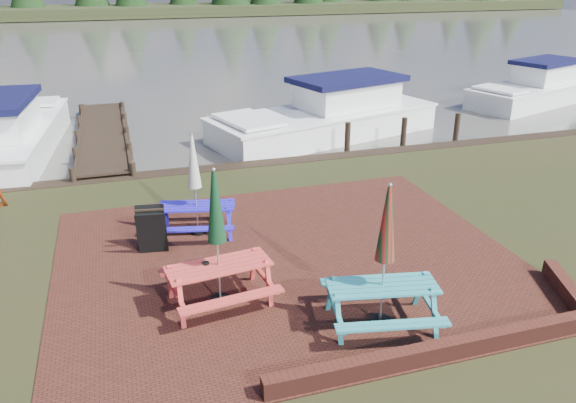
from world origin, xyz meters
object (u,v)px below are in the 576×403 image
at_px(boat_far, 534,90).
at_px(picnic_table_blue, 196,201).
at_px(boat_jetty, 7,136).
at_px(boat_near, 329,118).
at_px(chalkboard, 151,230).
at_px(jetty, 103,134).
at_px(picnic_table_red, 218,259).
at_px(picnic_table_teal, 383,278).

bearing_deg(boat_far, picnic_table_blue, 100.07).
bearing_deg(boat_jetty, boat_near, 0.29).
height_order(picnic_table_blue, chalkboard, picnic_table_blue).
height_order(jetty, boat_far, boat_far).
xyz_separation_m(picnic_table_blue, chalkboard, (-1.02, -0.56, -0.30)).
xyz_separation_m(picnic_table_red, boat_near, (5.85, 9.92, -0.39)).
xyz_separation_m(picnic_table_teal, chalkboard, (-3.35, 3.71, -0.37)).
relative_size(picnic_table_red, boat_jetty, 0.31).
bearing_deg(boat_far, boat_jetty, 74.07).
bearing_deg(picnic_table_blue, picnic_table_red, -77.94).
bearing_deg(chalkboard, picnic_table_teal, -39.32).
xyz_separation_m(picnic_table_red, picnic_table_blue, (0.05, 2.86, -0.07)).
bearing_deg(picnic_table_teal, boat_near, 84.11).
bearing_deg(boat_jetty, boat_far, 8.11).
distance_m(picnic_table_teal, picnic_table_red, 2.78).
relative_size(chalkboard, jetty, 0.10).
height_order(jetty, boat_near, boat_near).
distance_m(boat_jetty, boat_near, 10.68).
xyz_separation_m(jetty, boat_near, (7.76, -1.44, 0.36)).
relative_size(boat_jetty, boat_near, 0.91).
bearing_deg(boat_near, picnic_table_blue, 124.45).
height_order(chalkboard, boat_near, boat_near).
bearing_deg(jetty, boat_jetty, -168.52).
bearing_deg(boat_near, boat_jetty, 69.23).
height_order(picnic_table_red, boat_jetty, picnic_table_red).
relative_size(chalkboard, boat_jetty, 0.12).
xyz_separation_m(picnic_table_blue, boat_near, (5.80, 7.06, -0.32)).
distance_m(picnic_table_teal, jetty, 13.50).
xyz_separation_m(chalkboard, boat_far, (17.31, 9.67, -0.07)).
bearing_deg(picnic_table_red, picnic_table_teal, -37.74).
height_order(boat_jetty, boat_far, boat_jetty).
xyz_separation_m(picnic_table_red, jetty, (-1.91, 11.37, -0.75)).
relative_size(picnic_table_teal, boat_near, 0.28).
distance_m(picnic_table_blue, boat_far, 18.67).
xyz_separation_m(boat_near, boat_far, (10.49, 2.04, -0.05)).
relative_size(picnic_table_blue, boat_jetty, 0.28).
distance_m(picnic_table_red, boat_far, 20.26).
bearing_deg(jetty, picnic_table_teal, -71.41).
bearing_deg(picnic_table_blue, boat_jetty, 134.53).
bearing_deg(boat_jetty, picnic_table_teal, -54.60).
bearing_deg(picnic_table_red, picnic_table_blue, 81.84).
distance_m(picnic_table_red, chalkboard, 2.52).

